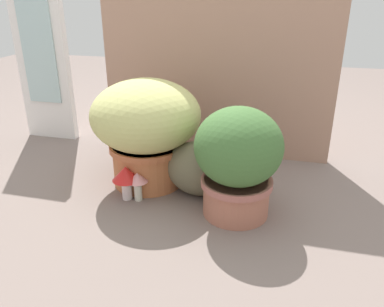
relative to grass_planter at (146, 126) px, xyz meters
The scene contains 8 objects.
ground_plane 0.33m from the grass_planter, 19.06° to the right, with size 6.00×6.00×0.00m, color slate.
cardboard_backdrop 0.50m from the grass_planter, 63.18° to the left, with size 1.09×0.03×0.96m, color tan.
window_panel_white 0.82m from the grass_planter, 151.25° to the left, with size 0.29×0.05×0.88m.
grass_planter is the anchor object (origin of this frame).
leafy_planter 0.42m from the grass_planter, 21.73° to the right, with size 0.31×0.31×0.40m.
cat 0.28m from the grass_planter, 11.95° to the right, with size 0.38×0.20×0.32m.
mushroom_ornament_red 0.22m from the grass_planter, 101.24° to the right, with size 0.11×0.11×0.14m.
mushroom_ornament_pink 0.23m from the grass_planter, 84.89° to the right, with size 0.08×0.08×0.12m.
Camera 1 is at (0.34, -1.30, 0.76)m, focal length 36.03 mm.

